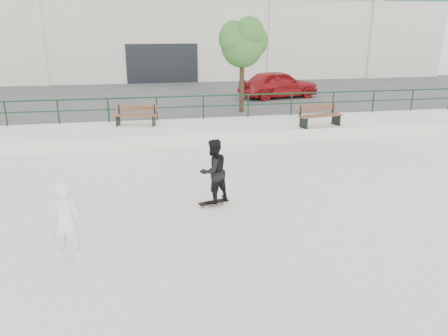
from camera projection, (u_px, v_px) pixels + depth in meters
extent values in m
plane|color=silver|center=(231.00, 249.00, 8.94)|extent=(120.00, 120.00, 0.00)
cube|color=silver|center=(184.00, 132.00, 17.74)|extent=(30.00, 3.00, 0.50)
cube|color=#393939|center=(169.00, 99.00, 25.68)|extent=(60.00, 14.00, 0.50)
cylinder|color=#123219|center=(180.00, 97.00, 18.57)|extent=(28.00, 0.06, 0.06)
cylinder|color=#123219|center=(180.00, 107.00, 18.70)|extent=(28.00, 0.05, 0.05)
cylinder|color=#123219|center=(6.00, 114.00, 17.47)|extent=(0.06, 0.06, 1.00)
cylinder|color=#123219|center=(58.00, 112.00, 17.83)|extent=(0.06, 0.06, 1.00)
cylinder|color=#123219|center=(108.00, 111.00, 18.18)|extent=(0.06, 0.06, 1.00)
cylinder|color=#123219|center=(157.00, 109.00, 18.54)|extent=(0.06, 0.06, 1.00)
cylinder|color=#123219|center=(203.00, 107.00, 18.90)|extent=(0.06, 0.06, 1.00)
cylinder|color=#123219|center=(248.00, 106.00, 19.26)|extent=(0.06, 0.06, 1.00)
cylinder|color=#123219|center=(291.00, 104.00, 19.61)|extent=(0.06, 0.06, 1.00)
cylinder|color=#123219|center=(333.00, 103.00, 19.97)|extent=(0.06, 0.06, 1.00)
cylinder|color=#123219|center=(373.00, 102.00, 20.33)|extent=(0.06, 0.06, 1.00)
cylinder|color=#123219|center=(412.00, 100.00, 20.68)|extent=(0.06, 0.06, 1.00)
cube|color=beige|center=(156.00, 31.00, 37.60)|extent=(44.00, 16.00, 8.00)
cube|color=black|center=(163.00, 67.00, 30.82)|extent=(5.00, 0.15, 3.20)
cube|color=beige|center=(40.00, 46.00, 28.88)|extent=(0.60, 0.25, 6.20)
cube|color=beige|center=(272.00, 44.00, 31.74)|extent=(0.60, 0.25, 6.20)
cube|color=beige|center=(373.00, 44.00, 33.16)|extent=(0.60, 0.25, 6.20)
cube|color=brown|center=(135.00, 116.00, 17.49)|extent=(1.74, 0.48, 0.04)
cube|color=brown|center=(136.00, 115.00, 17.66)|extent=(1.74, 0.48, 0.04)
cube|color=brown|center=(137.00, 114.00, 17.82)|extent=(1.74, 0.48, 0.04)
cube|color=brown|center=(137.00, 110.00, 17.84)|extent=(1.73, 0.40, 0.10)
cube|color=brown|center=(137.00, 106.00, 17.80)|extent=(1.73, 0.40, 0.10)
cube|color=black|center=(118.00, 120.00, 17.74)|extent=(0.16, 0.49, 0.41)
cube|color=black|center=(119.00, 109.00, 17.86)|extent=(0.07, 0.06, 0.41)
cube|color=black|center=(154.00, 120.00, 17.71)|extent=(0.16, 0.49, 0.41)
cube|color=black|center=(155.00, 110.00, 17.83)|extent=(0.07, 0.06, 0.41)
cube|color=brown|center=(323.00, 116.00, 17.29)|extent=(1.85, 0.51, 0.04)
cube|color=brown|center=(320.00, 116.00, 17.46)|extent=(1.85, 0.51, 0.04)
cube|color=brown|center=(318.00, 115.00, 17.62)|extent=(1.85, 0.51, 0.04)
cube|color=brown|center=(317.00, 110.00, 17.63)|extent=(1.83, 0.43, 0.10)
cube|color=brown|center=(317.00, 106.00, 17.59)|extent=(1.83, 0.43, 0.10)
cube|color=black|center=(304.00, 123.00, 17.24)|extent=(0.17, 0.52, 0.43)
cube|color=black|center=(300.00, 111.00, 17.35)|extent=(0.07, 0.06, 0.43)
cube|color=black|center=(336.00, 120.00, 17.81)|extent=(0.17, 0.52, 0.43)
cube|color=black|center=(333.00, 108.00, 17.92)|extent=(0.07, 0.06, 0.43)
cylinder|color=#3C2A1E|center=(242.00, 84.00, 20.26)|extent=(0.21, 0.21, 2.57)
sphere|color=#316C28|center=(242.00, 46.00, 19.73)|extent=(1.93, 1.93, 1.93)
sphere|color=#316C28|center=(252.00, 41.00, 20.06)|extent=(1.50, 1.50, 1.50)
sphere|color=#316C28|center=(234.00, 39.00, 19.35)|extent=(1.39, 1.39, 1.39)
sphere|color=#316C28|center=(249.00, 31.00, 19.17)|extent=(1.28, 1.28, 1.28)
sphere|color=#316C28|center=(233.00, 34.00, 19.91)|extent=(1.18, 1.18, 1.18)
imported|color=maroon|center=(278.00, 84.00, 24.47)|extent=(4.74, 2.64, 1.53)
cube|color=black|center=(214.00, 202.00, 11.11)|extent=(0.81, 0.40, 0.02)
cube|color=brown|center=(214.00, 202.00, 11.11)|extent=(0.81, 0.40, 0.01)
cube|color=gray|center=(204.00, 205.00, 11.01)|extent=(0.10, 0.17, 0.03)
cube|color=gray|center=(223.00, 202.00, 11.23)|extent=(0.10, 0.17, 0.03)
cylinder|color=beige|center=(206.00, 207.00, 10.94)|extent=(0.06, 0.04, 0.06)
cylinder|color=beige|center=(203.00, 204.00, 11.10)|extent=(0.06, 0.04, 0.06)
cylinder|color=beige|center=(224.00, 204.00, 11.16)|extent=(0.06, 0.04, 0.06)
cylinder|color=beige|center=(221.00, 201.00, 11.32)|extent=(0.06, 0.04, 0.06)
imported|color=black|center=(213.00, 171.00, 10.85)|extent=(0.99, 0.93, 1.63)
imported|color=white|center=(65.00, 222.00, 8.26)|extent=(0.59, 0.39, 1.62)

